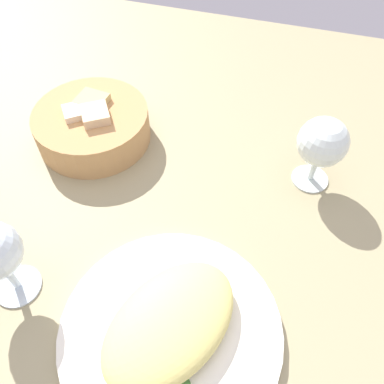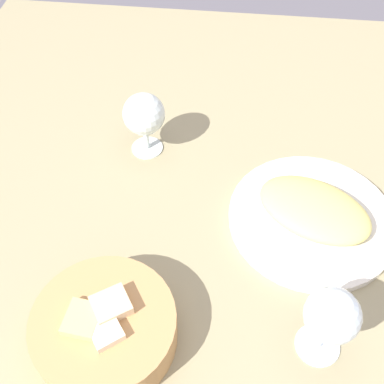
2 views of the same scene
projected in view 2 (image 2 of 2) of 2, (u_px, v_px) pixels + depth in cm
name	position (u px, v px, depth cm)	size (l,w,h in cm)	color
ground_plane	(260.00, 237.00, 80.04)	(140.00, 140.00, 2.00)	#988D67
plate	(311.00, 219.00, 80.39)	(27.98, 27.98, 1.40)	white
omelette	(314.00, 209.00, 78.38)	(19.06, 12.39, 3.84)	#DBCD70
lettuce_garnish	(350.00, 205.00, 80.43)	(3.79, 3.79, 1.58)	#448135
bread_basket	(105.00, 328.00, 65.24)	(19.83, 19.83, 7.61)	tan
wine_glass_near	(144.00, 116.00, 85.84)	(7.74, 7.74, 12.56)	silver
wine_glass_far	(331.00, 317.00, 60.03)	(7.31, 7.31, 13.24)	silver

